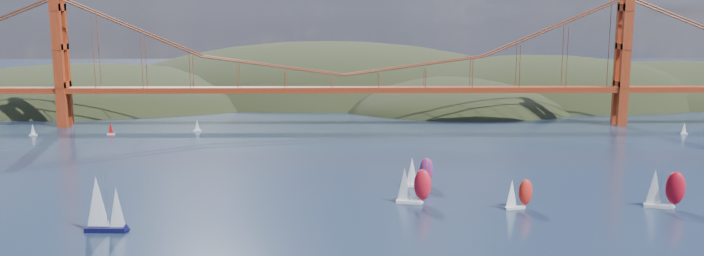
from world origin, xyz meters
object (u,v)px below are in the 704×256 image
racer_1 (518,193)px  sloop_navy (103,205)px  racer_0 (413,185)px  racer_rwb (419,171)px  racer_2 (664,188)px

racer_1 → sloop_navy: bearing=175.2°
sloop_navy → racer_1: size_ratio=1.68×
sloop_navy → racer_1: bearing=12.3°
sloop_navy → racer_0: bearing=19.5°
sloop_navy → racer_0: size_ratio=1.37×
racer_0 → sloop_navy: bearing=-151.4°
racer_0 → racer_1: racer_0 is taller
racer_0 → racer_rwb: 17.93m
racer_0 → racer_2: (62.92, -4.81, 0.23)m
racer_1 → racer_0: bearing=154.2°
racer_rwb → racer_0: bearing=-107.4°
racer_rwb → sloop_navy: bearing=-158.5°
sloop_navy → racer_rwb: bearing=30.2°
racer_1 → racer_rwb: bearing=120.1°
racer_1 → racer_2: bearing=-14.0°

